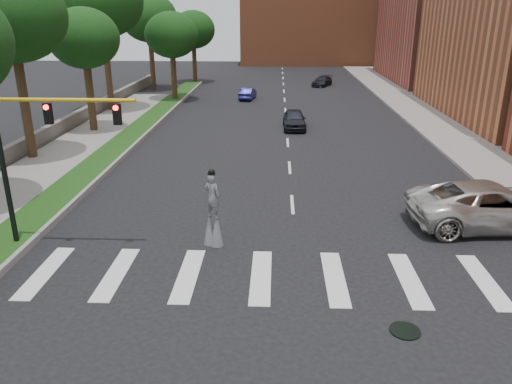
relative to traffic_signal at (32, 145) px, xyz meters
name	(u,v)px	position (x,y,z in m)	size (l,w,h in m)	color
ground_plane	(299,293)	(9.78, -3.00, -4.15)	(160.00, 160.00, 0.00)	black
grass_median	(127,139)	(-1.72, 17.00, -4.03)	(2.00, 60.00, 0.25)	#163C11
median_curb	(142,139)	(-0.67, 17.00, -4.01)	(0.20, 60.00, 0.28)	gray
sidewalk_left	(17,185)	(-4.72, 7.00, -4.06)	(4.00, 60.00, 0.18)	gray
sidewalk_right	(445,127)	(22.28, 22.00, -4.06)	(5.00, 90.00, 0.18)	gray
stone_wall	(62,126)	(-7.22, 19.00, -3.60)	(0.50, 56.00, 1.10)	#5B564E
manhole	(405,331)	(12.78, -5.00, -4.13)	(0.90, 0.90, 0.04)	black
building_far	(459,0)	(31.78, 51.00, 5.85)	(16.00, 22.00, 20.00)	#A54A3D
building_backdrop	(317,9)	(15.78, 75.00, 4.85)	(26.00, 14.00, 18.00)	#B35E38
traffic_signal	(32,145)	(0.00, 0.00, 0.00)	(5.30, 0.23, 6.20)	black
stilt_performer	(213,215)	(6.53, 0.50, -2.88)	(0.81, 0.67, 3.15)	#362415
suv_crossing	(492,205)	(18.20, 2.74, -3.18)	(3.23, 7.00, 1.94)	beige
car_near	(294,119)	(10.36, 21.52, -3.41)	(1.74, 4.32, 1.47)	black
car_mid	(248,93)	(5.91, 35.15, -3.54)	(1.29, 3.70, 1.22)	navy
car_far	(322,81)	(14.54, 45.38, -3.56)	(1.64, 4.05, 1.17)	black
tree_2	(11,16)	(-6.27, 12.10, 4.33)	(6.29, 6.29, 11.21)	#362415
tree_3	(84,39)	(-5.04, 19.68, 2.70)	(5.11, 5.11, 9.09)	#362415
tree_4	(101,2)	(-6.29, 27.96, 5.35)	(7.19, 7.19, 12.60)	#362415
tree_5	(149,18)	(-5.60, 41.65, 3.84)	(6.37, 6.37, 10.75)	#362415
tree_6	(172,35)	(-1.57, 34.02, 2.32)	(5.31, 5.31, 8.78)	#362415
tree_7	(193,30)	(-1.64, 47.91, 2.35)	(5.49, 5.49, 8.88)	#362415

